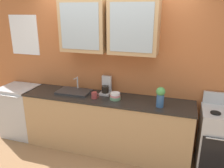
% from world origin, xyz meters
% --- Properties ---
extents(ground_plane, '(10.00, 10.00, 0.00)m').
position_xyz_m(ground_plane, '(0.00, 0.00, 0.00)').
color(ground_plane, '#936B47').
extents(back_wall_unit, '(5.14, 0.44, 2.79)m').
position_xyz_m(back_wall_unit, '(-0.00, 0.30, 1.52)').
color(back_wall_unit, '#B76638').
rests_on(back_wall_unit, ground_plane).
extents(counter, '(2.70, 0.60, 0.93)m').
position_xyz_m(counter, '(0.00, 0.00, 0.46)').
color(counter, tan).
rests_on(counter, ground_plane).
extents(stove_range, '(0.58, 0.59, 1.11)m').
position_xyz_m(stove_range, '(1.70, -0.00, 0.47)').
color(stove_range, silver).
rests_on(stove_range, ground_plane).
extents(sink_faucet, '(0.55, 0.35, 0.23)m').
position_xyz_m(sink_faucet, '(-0.58, 0.05, 0.95)').
color(sink_faucet, '#2D2D30').
rests_on(sink_faucet, counter).
extents(bowl_stack, '(0.17, 0.17, 0.11)m').
position_xyz_m(bowl_stack, '(0.16, -0.03, 0.98)').
color(bowl_stack, '#669972').
rests_on(bowl_stack, counter).
extents(vase, '(0.13, 0.13, 0.29)m').
position_xyz_m(vase, '(0.84, -0.10, 1.09)').
color(vase, '#33598C').
rests_on(vase, counter).
extents(cup_near_sink, '(0.13, 0.09, 0.10)m').
position_xyz_m(cup_near_sink, '(-0.16, -0.09, 0.98)').
color(cup_near_sink, '#993838').
rests_on(cup_near_sink, counter).
extents(dishwasher, '(0.63, 0.59, 0.93)m').
position_xyz_m(dishwasher, '(-1.64, -0.00, 0.46)').
color(dishwasher, silver).
rests_on(dishwasher, ground_plane).
extents(coffee_maker, '(0.17, 0.20, 0.29)m').
position_xyz_m(coffee_maker, '(-0.06, 0.18, 1.04)').
color(coffee_maker, '#B7B7BC').
rests_on(coffee_maker, counter).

